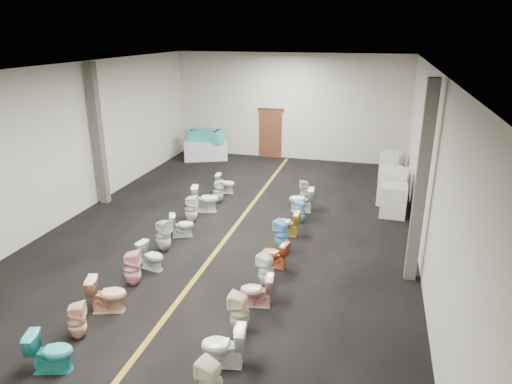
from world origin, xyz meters
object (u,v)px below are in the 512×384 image
appliance_crate_d (392,165)px  toilet_right_1 (223,346)px  toilet_right_5 (275,254)px  toilet_right_3 (257,291)px  bathtub (205,135)px  toilet_left_0 (51,352)px  toilet_left_4 (151,256)px  toilet_right_10 (305,190)px  toilet_left_5 (163,235)px  toilet_right_6 (282,235)px  toilet_left_9 (218,191)px  toilet_right_7 (287,223)px  toilet_left_1 (77,321)px  toilet_right_4 (266,270)px  appliance_crate_b (393,187)px  toilet_left_8 (205,199)px  toilet_left_7 (191,209)px  toilet_right_2 (240,313)px  toilet_right_9 (301,200)px  toilet_left_6 (182,225)px  toilet_right_0 (211,384)px  appliance_crate_a (393,201)px  display_table (206,150)px  toilet_right_8 (300,212)px  appliance_crate_c (392,180)px  toilet_left_3 (132,268)px  toilet_left_2 (108,294)px  toilet_left_10 (225,183)px

appliance_crate_d → toilet_right_1: (-2.84, -11.50, -0.13)m
toilet_right_5 → toilet_right_3: bearing=12.3°
bathtub → toilet_left_0: (2.29, -13.07, -0.70)m
toilet_left_4 → toilet_right_10: 6.20m
toilet_left_5 → toilet_right_6: (2.92, 0.86, -0.03)m
toilet_left_9 → toilet_right_7: bearing=-145.7°
toilet_right_3 → toilet_right_5: bearing=170.9°
toilet_left_1 → toilet_right_7: size_ratio=1.02×
toilet_right_4 → toilet_right_5: bearing=-157.6°
appliance_crate_b → toilet_left_8: size_ratio=1.42×
toilet_left_8 → toilet_right_7: size_ratio=1.16×
toilet_left_5 → toilet_left_7: 1.91m
toilet_right_2 → toilet_right_6: size_ratio=1.01×
toilet_right_2 → toilet_right_9: 6.28m
toilet_right_6 → toilet_right_7: bearing=-152.8°
toilet_left_6 → toilet_right_1: toilet_right_1 is taller
toilet_left_6 → toilet_right_0: toilet_right_0 is taller
toilet_left_8 → toilet_right_2: size_ratio=1.03×
appliance_crate_a → toilet_right_0: 8.95m
toilet_left_8 → toilet_right_3: bearing=-161.6°
appliance_crate_d → toilet_left_7: bearing=-134.1°
display_table → toilet_left_4: 9.78m
toilet_right_0 → toilet_right_3: 2.74m
toilet_right_7 → toilet_right_10: 2.87m
toilet_left_6 → toilet_right_6: 2.82m
toilet_right_4 → toilet_right_8: toilet_right_4 is taller
appliance_crate_c → toilet_right_3: size_ratio=1.19×
toilet_right_5 → toilet_right_7: size_ratio=0.93×
appliance_crate_d → toilet_left_8: 7.58m
toilet_left_3 → toilet_left_4: size_ratio=1.25×
bathtub → toilet_right_8: bathtub is taller
toilet_left_1 → toilet_left_3: size_ratio=0.89×
bathtub → toilet_left_2: size_ratio=2.42×
appliance_crate_c → toilet_left_2: 10.67m
toilet_right_1 → toilet_right_10: bearing=170.0°
toilet_left_10 → toilet_right_8: toilet_right_8 is taller
appliance_crate_c → toilet_right_7: bearing=-121.7°
toilet_left_3 → toilet_right_10: bearing=-36.3°
toilet_right_10 → toilet_right_2: bearing=-23.2°
appliance_crate_d → toilet_right_7: size_ratio=1.44×
toilet_right_7 → toilet_right_9: 1.85m
toilet_left_8 → toilet_right_5: bearing=-148.9°
appliance_crate_a → toilet_right_4: appliance_crate_a is taller
toilet_left_3 → toilet_left_9: bearing=-13.4°
appliance_crate_d → toilet_right_6: (-2.80, -6.99, -0.12)m
toilet_left_4 → toilet_right_10: bearing=-14.8°
toilet_right_3 → toilet_right_5: toilet_right_3 is taller
toilet_left_2 → appliance_crate_c: bearing=-50.4°
appliance_crate_b → toilet_right_5: (-2.76, -5.10, -0.26)m
toilet_left_0 → toilet_left_8: size_ratio=0.89×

